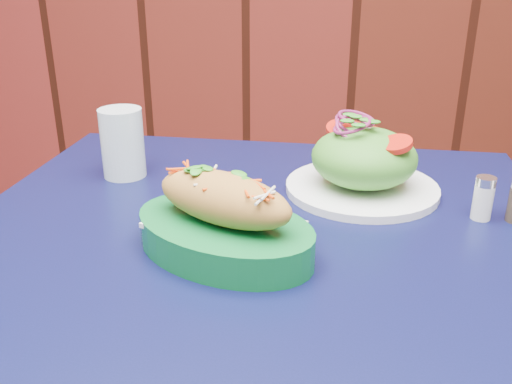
# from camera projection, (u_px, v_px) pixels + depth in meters

# --- Properties ---
(cafe_table) EXTENTS (0.81, 0.81, 0.75)m
(cafe_table) POSITION_uv_depth(u_px,v_px,m) (254.00, 296.00, 0.76)
(cafe_table) COLOR black
(cafe_table) RESTS_ON ground
(banh_mi_basket) EXTENTS (0.28, 0.23, 0.11)m
(banh_mi_basket) POSITION_uv_depth(u_px,v_px,m) (224.00, 221.00, 0.68)
(banh_mi_basket) COLOR #0D662C
(banh_mi_basket) RESTS_ON cafe_table
(salad_plate) EXTENTS (0.23, 0.23, 0.12)m
(salad_plate) POSITION_uv_depth(u_px,v_px,m) (364.00, 163.00, 0.85)
(salad_plate) COLOR white
(salad_plate) RESTS_ON cafe_table
(water_glass) EXTENTS (0.07, 0.07, 0.11)m
(water_glass) POSITION_uv_depth(u_px,v_px,m) (123.00, 143.00, 0.91)
(water_glass) COLOR silver
(water_glass) RESTS_ON cafe_table
(salt_shaker) EXTENTS (0.03, 0.03, 0.06)m
(salt_shaker) POSITION_uv_depth(u_px,v_px,m) (483.00, 198.00, 0.77)
(salt_shaker) COLOR white
(salt_shaker) RESTS_ON cafe_table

